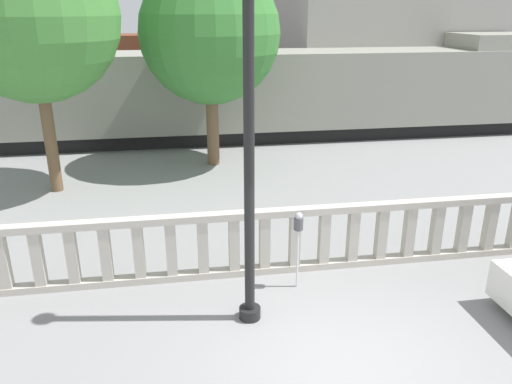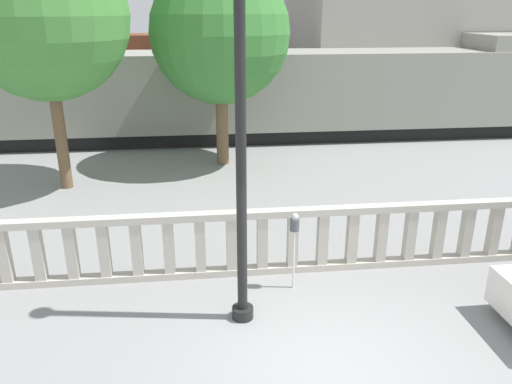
% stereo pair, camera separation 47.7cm
% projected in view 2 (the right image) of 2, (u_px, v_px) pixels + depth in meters
% --- Properties ---
extents(ground_plane, '(160.00, 160.00, 0.00)m').
position_uv_depth(ground_plane, '(329.00, 372.00, 7.33)').
color(ground_plane, gray).
extents(balustrade, '(17.97, 0.24, 1.36)m').
position_uv_depth(balustrade, '(293.00, 241.00, 9.92)').
color(balustrade, '#BCB5A8').
rests_on(balustrade, ground).
extents(lamppost, '(0.37, 0.37, 6.38)m').
position_uv_depth(lamppost, '(241.00, 125.00, 7.45)').
color(lamppost, black).
rests_on(lamppost, ground).
extents(parking_meter, '(0.17, 0.17, 1.54)m').
position_uv_depth(parking_meter, '(295.00, 228.00, 9.12)').
color(parking_meter, silver).
rests_on(parking_meter, ground).
extents(train_near, '(28.15, 2.94, 4.03)m').
position_uv_depth(train_near, '(211.00, 95.00, 19.69)').
color(train_near, black).
rests_on(train_near, ground).
extents(train_far, '(27.72, 2.92, 4.17)m').
position_uv_depth(train_far, '(231.00, 63.00, 30.48)').
color(train_far, black).
rests_on(train_far, ground).
extents(tree_left, '(4.53, 4.53, 7.10)m').
position_uv_depth(tree_left, '(44.00, 16.00, 13.22)').
color(tree_left, brown).
rests_on(tree_left, ground).
extents(tree_right, '(4.44, 4.44, 6.51)m').
position_uv_depth(tree_right, '(220.00, 33.00, 15.68)').
color(tree_right, brown).
rests_on(tree_right, ground).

